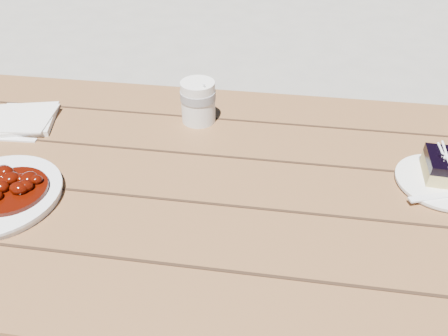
# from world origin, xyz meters

# --- Properties ---
(picnic_table) EXTENTS (2.00, 1.55, 0.75)m
(picnic_table) POSITION_xyz_m (0.00, -0.00, 0.59)
(picnic_table) COLOR brown
(picnic_table) RESTS_ON ground
(goulash_stew) EXTENTS (0.14, 0.14, 0.04)m
(goulash_stew) POSITION_xyz_m (-0.39, -0.12, 0.79)
(goulash_stew) COLOR #430A02
(goulash_stew) RESTS_ON main_plate
(dessert_plate) EXTENTS (0.18, 0.18, 0.01)m
(dessert_plate) POSITION_xyz_m (0.47, 0.05, 0.76)
(dessert_plate) COLOR white
(dessert_plate) RESTS_ON picnic_table
(fork_dessert) EXTENTS (0.16, 0.08, 0.00)m
(fork_dessert) POSITION_xyz_m (0.45, -0.01, 0.76)
(fork_dessert) COLOR white
(fork_dessert) RESTS_ON dessert_plate
(coffee_cup) EXTENTS (0.08, 0.08, 0.11)m
(coffee_cup) POSITION_xyz_m (-0.08, 0.23, 0.80)
(coffee_cup) COLOR white
(coffee_cup) RESTS_ON picnic_table
(napkin_stack) EXTENTS (0.18, 0.18, 0.01)m
(napkin_stack) POSITION_xyz_m (-0.51, 0.15, 0.76)
(napkin_stack) COLOR white
(napkin_stack) RESTS_ON picnic_table
(fork_table) EXTENTS (0.16, 0.03, 0.00)m
(fork_table) POSITION_xyz_m (-0.50, 0.07, 0.75)
(fork_table) COLOR white
(fork_table) RESTS_ON picnic_table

